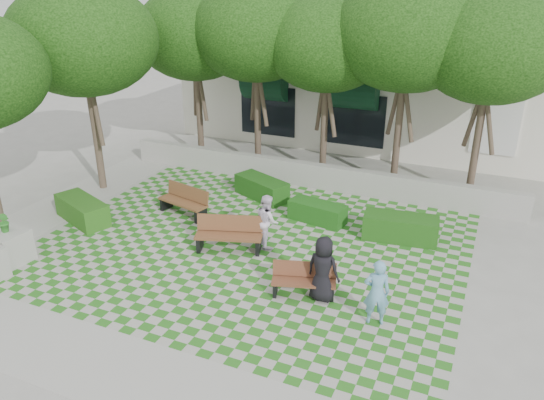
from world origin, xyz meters
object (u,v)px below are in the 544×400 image
at_px(hedge_midleft, 262,188).
at_px(bench_west, 184,201).
at_px(person_white, 267,221).
at_px(hedge_east, 400,228).
at_px(person_dark, 323,269).
at_px(planter_back, 9,245).
at_px(bench_east, 304,280).
at_px(hedge_west, 82,210).
at_px(bench_mid, 229,235).
at_px(person_blue, 377,292).
at_px(hedge_midright, 317,212).

bearing_deg(hedge_midleft, bench_west, -127.21).
relative_size(bench_west, person_white, 1.20).
height_order(bench_west, hedge_east, bench_west).
bearing_deg(person_dark, bench_west, -18.85).
height_order(person_dark, person_white, person_dark).
height_order(bench_west, planter_back, planter_back).
relative_size(bench_east, person_white, 1.05).
xyz_separation_m(bench_east, planter_back, (-7.96, -1.73, 0.11)).
bearing_deg(person_dark, person_white, -32.56).
distance_m(hedge_west, person_white, 6.16).
relative_size(hedge_midleft, hedge_west, 0.96).
distance_m(bench_east, bench_mid, 3.05).
height_order(planter_back, person_white, person_white).
distance_m(hedge_west, person_dark, 8.53).
height_order(planter_back, person_blue, person_blue).
bearing_deg(planter_back, person_white, 31.42).
xyz_separation_m(bench_mid, hedge_west, (-5.20, -0.20, -0.11)).
relative_size(hedge_midleft, person_white, 1.29).
relative_size(bench_east, hedge_midleft, 0.82).
relative_size(planter_back, person_blue, 0.94).
height_order(bench_west, person_dark, person_dark).
bearing_deg(bench_mid, hedge_east, 12.75).
xyz_separation_m(person_dark, person_white, (-2.36, 1.99, -0.05)).
distance_m(bench_west, hedge_west, 3.23).
height_order(hedge_midright, person_blue, person_blue).
height_order(bench_west, hedge_west, bench_west).
height_order(bench_west, hedge_midright, bench_west).
height_order(hedge_west, person_dark, person_dark).
xyz_separation_m(bench_east, bench_west, (-5.24, 2.84, 0.06)).
bearing_deg(person_white, person_dark, -169.96).
height_order(hedge_midleft, planter_back, planter_back).
height_order(hedge_east, planter_back, planter_back).
distance_m(bench_east, hedge_east, 4.22).
distance_m(bench_mid, hedge_west, 5.20).
relative_size(bench_mid, hedge_midright, 1.11).
bearing_deg(hedge_west, hedge_midleft, 42.14).
relative_size(hedge_midright, person_dark, 1.08).
relative_size(hedge_midleft, planter_back, 1.34).
xyz_separation_m(hedge_west, planter_back, (0.00, -2.82, 0.14)).
bearing_deg(hedge_midleft, person_blue, -45.88).
distance_m(bench_west, hedge_midright, 4.36).
bearing_deg(person_blue, person_dark, -34.51).
relative_size(person_blue, person_dark, 0.96).
xyz_separation_m(planter_back, person_white, (6.08, 3.71, 0.28)).
bearing_deg(person_white, planter_back, 81.63).
xyz_separation_m(bench_west, planter_back, (-2.72, -4.57, 0.05)).
bearing_deg(person_white, bench_mid, 88.35).
bearing_deg(planter_back, hedge_east, 30.49).
bearing_deg(bench_mid, person_dark, -39.94).
distance_m(hedge_midright, hedge_midleft, 2.65).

